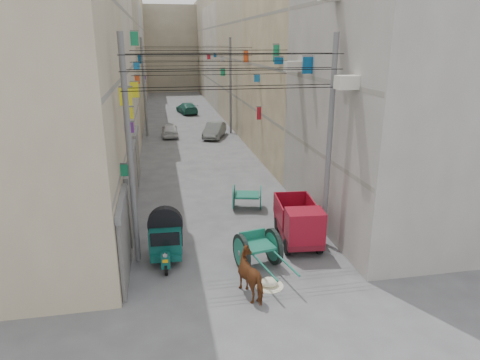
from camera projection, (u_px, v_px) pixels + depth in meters
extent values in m
plane|color=#4A4A4D|center=(275.00, 360.00, 10.85)|extent=(140.00, 140.00, 0.00)
cube|color=gray|center=(121.00, 163.00, 16.60)|extent=(0.25, 9.80, 0.18)
cube|color=gray|center=(114.00, 84.00, 15.67)|extent=(0.25, 9.80, 0.18)
cube|color=beige|center=(63.00, 71.00, 25.32)|extent=(8.00, 12.00, 12.00)
cube|color=gray|center=(134.00, 116.00, 26.87)|extent=(0.25, 11.76, 0.18)
cube|color=gray|center=(130.00, 67.00, 25.95)|extent=(0.25, 11.76, 0.18)
cube|color=gray|center=(126.00, 14.00, 25.02)|extent=(0.25, 11.76, 0.18)
cube|color=tan|center=(91.00, 50.00, 37.15)|extent=(8.00, 14.00, 14.00)
cube|color=gray|center=(140.00, 93.00, 39.02)|extent=(0.25, 13.72, 0.18)
cube|color=gray|center=(138.00, 59.00, 38.09)|extent=(0.25, 13.72, 0.18)
cube|color=gray|center=(135.00, 23.00, 37.16)|extent=(0.25, 13.72, 0.18)
cube|color=#9E9A94|center=(109.00, 57.00, 50.57)|extent=(8.00, 14.00, 11.80)
cube|color=gray|center=(144.00, 80.00, 52.09)|extent=(0.25, 13.72, 0.18)
cube|color=gray|center=(142.00, 54.00, 51.17)|extent=(0.25, 13.72, 0.18)
cube|color=gray|center=(140.00, 28.00, 50.24)|extent=(0.25, 13.72, 0.18)
cube|color=#C2B087|center=(117.00, 48.00, 62.45)|extent=(8.00, 12.00, 13.50)
cube|color=gray|center=(146.00, 73.00, 64.24)|extent=(0.25, 11.76, 0.18)
cube|color=gray|center=(144.00, 52.00, 63.31)|extent=(0.25, 11.76, 0.18)
cube|color=gray|center=(143.00, 30.00, 62.38)|extent=(0.25, 11.76, 0.18)
cube|color=#9E9A94|center=(415.00, 72.00, 17.74)|extent=(8.00, 10.00, 13.00)
cube|color=gray|center=(321.00, 153.00, 18.07)|extent=(0.25, 9.80, 0.18)
cube|color=gray|center=(326.00, 81.00, 17.14)|extent=(0.25, 9.80, 0.18)
cube|color=gray|center=(331.00, 0.00, 16.21)|extent=(0.25, 9.80, 0.18)
cube|color=#C2B087|center=(319.00, 68.00, 28.17)|extent=(8.00, 12.00, 12.00)
cube|color=gray|center=(261.00, 112.00, 28.34)|extent=(0.25, 11.76, 0.18)
cube|color=gray|center=(262.00, 66.00, 27.41)|extent=(0.25, 11.76, 0.18)
cube|color=gray|center=(262.00, 16.00, 26.49)|extent=(0.25, 11.76, 0.18)
cube|color=tan|center=(269.00, 49.00, 40.00)|extent=(8.00, 14.00, 14.00)
cube|color=gray|center=(229.00, 91.00, 40.48)|extent=(0.25, 13.72, 0.18)
cube|color=gray|center=(229.00, 58.00, 39.56)|extent=(0.25, 13.72, 0.18)
cube|color=gray|center=(228.00, 24.00, 38.63)|extent=(0.25, 13.72, 0.18)
cube|color=beige|center=(241.00, 56.00, 53.42)|extent=(8.00, 14.00, 11.80)
cube|color=gray|center=(211.00, 79.00, 53.56)|extent=(0.25, 13.72, 0.18)
cube|color=gray|center=(210.00, 54.00, 52.63)|extent=(0.25, 13.72, 0.18)
cube|color=gray|center=(210.00, 28.00, 51.71)|extent=(0.25, 13.72, 0.18)
cube|color=tan|center=(225.00, 48.00, 65.30)|extent=(8.00, 12.00, 13.50)
cube|color=gray|center=(200.00, 72.00, 65.70)|extent=(0.25, 11.76, 0.18)
cube|color=gray|center=(200.00, 52.00, 64.78)|extent=(0.25, 11.76, 0.18)
cube|color=gray|center=(199.00, 31.00, 63.85)|extent=(0.25, 11.76, 0.18)
cube|color=tan|center=(171.00, 49.00, 70.49)|extent=(22.00, 10.00, 13.00)
cube|color=#505156|center=(125.00, 243.00, 14.23)|extent=(0.12, 3.00, 2.60)
cube|color=slate|center=(121.00, 202.00, 13.79)|extent=(0.18, 3.20, 0.25)
cube|color=#505156|center=(130.00, 204.00, 17.69)|extent=(0.12, 3.00, 2.60)
cube|color=slate|center=(128.00, 170.00, 17.24)|extent=(0.18, 3.20, 0.25)
cube|color=#505156|center=(134.00, 177.00, 21.15)|extent=(0.12, 3.00, 2.60)
cube|color=slate|center=(132.00, 149.00, 20.70)|extent=(0.18, 3.20, 0.25)
cube|color=#505156|center=(137.00, 158.00, 24.69)|extent=(0.12, 3.00, 2.60)
cube|color=slate|center=(136.00, 133.00, 24.25)|extent=(0.18, 3.20, 0.25)
cube|color=silver|center=(222.00, 60.00, 41.70)|extent=(0.38, 0.08, 0.41)
cube|color=#622487|center=(145.00, 79.00, 47.91)|extent=(0.27, 0.08, 0.71)
cube|color=#188656|center=(127.00, 170.00, 15.14)|extent=(0.44, 0.08, 0.42)
cube|color=yellow|center=(135.00, 90.00, 23.33)|extent=(0.45, 0.08, 0.84)
cube|color=#AC1624|center=(209.00, 57.00, 51.61)|extent=(0.41, 0.08, 0.59)
cube|color=#622487|center=(129.00, 128.00, 17.98)|extent=(0.38, 0.08, 0.44)
cube|color=#188656|center=(223.00, 72.00, 41.35)|extent=(0.43, 0.08, 0.72)
cube|color=navy|center=(215.00, 55.00, 46.61)|extent=(0.28, 0.08, 0.44)
cube|color=#188656|center=(134.00, 39.00, 26.44)|extent=(0.48, 0.08, 0.84)
cube|color=silver|center=(144.00, 82.00, 44.59)|extent=(0.31, 0.08, 0.44)
cube|color=#196FB3|center=(257.00, 78.00, 27.62)|extent=(0.35, 0.08, 0.45)
cube|color=#D84A19|center=(246.00, 57.00, 30.63)|extent=(0.34, 0.08, 0.79)
cube|color=yellow|center=(130.00, 113.00, 20.00)|extent=(0.28, 0.08, 0.52)
cube|color=navy|center=(140.00, 59.00, 35.89)|extent=(0.28, 0.08, 0.74)
cube|color=#AC1624|center=(259.00, 113.00, 27.83)|extent=(0.26, 0.08, 0.80)
cube|color=#622487|center=(308.00, 66.00, 18.21)|extent=(0.34, 0.08, 0.55)
cube|color=yellow|center=(126.00, 97.00, 16.41)|extent=(0.47, 0.08, 0.67)
cube|color=#196FB3|center=(137.00, 66.00, 28.03)|extent=(0.40, 0.08, 0.47)
cube|color=#D84A19|center=(137.00, 80.00, 28.78)|extent=(0.32, 0.08, 0.55)
cube|color=navy|center=(279.00, 61.00, 22.28)|extent=(0.47, 0.08, 0.35)
cube|color=#188656|center=(276.00, 53.00, 22.96)|extent=(0.32, 0.08, 0.89)
cube|color=navy|center=(308.00, 65.00, 18.12)|extent=(0.44, 0.08, 0.69)
cube|color=#AC1624|center=(119.00, 184.00, 14.80)|extent=(0.10, 3.20, 0.80)
cube|color=#188656|center=(132.00, 132.00, 23.21)|extent=(0.10, 3.20, 0.80)
cube|color=#196FB3|center=(139.00, 102.00, 34.42)|extent=(0.10, 3.20, 0.80)
cube|color=yellow|center=(143.00, 87.00, 45.63)|extent=(0.10, 3.20, 0.80)
cube|color=#D84A19|center=(339.00, 171.00, 16.25)|extent=(0.10, 3.20, 0.80)
cube|color=#D84A19|center=(276.00, 127.00, 24.66)|extent=(0.10, 3.20, 0.80)
cube|color=yellow|center=(238.00, 100.00, 35.87)|extent=(0.10, 3.20, 0.80)
cube|color=#AC1624|center=(218.00, 86.00, 47.07)|extent=(0.10, 3.20, 0.80)
cube|color=beige|center=(347.00, 82.00, 14.19)|extent=(0.70, 0.55, 0.45)
cube|color=beige|center=(292.00, 66.00, 19.73)|extent=(0.70, 0.55, 0.45)
cylinder|color=slate|center=(130.00, 155.00, 14.58)|extent=(0.20, 0.20, 8.00)
cylinder|color=slate|center=(329.00, 146.00, 15.86)|extent=(0.20, 0.20, 8.00)
cylinder|color=slate|center=(144.00, 88.00, 35.13)|extent=(0.20, 0.20, 8.00)
cylinder|color=slate|center=(230.00, 87.00, 36.41)|extent=(0.20, 0.20, 8.00)
cylinder|color=black|center=(236.00, 89.00, 14.07)|extent=(7.40, 0.02, 0.02)
cylinder|color=black|center=(236.00, 70.00, 13.88)|extent=(7.40, 0.02, 0.02)
cylinder|color=black|center=(236.00, 54.00, 13.73)|extent=(7.40, 0.02, 0.02)
cylinder|color=black|center=(231.00, 86.00, 15.00)|extent=(7.40, 0.02, 0.02)
cylinder|color=black|center=(231.00, 69.00, 14.82)|extent=(7.40, 0.02, 0.02)
cylinder|color=black|center=(231.00, 53.00, 14.66)|extent=(7.40, 0.02, 0.02)
cylinder|color=black|center=(211.00, 75.00, 20.14)|extent=(7.40, 0.02, 0.02)
cylinder|color=black|center=(211.00, 61.00, 19.96)|extent=(7.40, 0.02, 0.02)
cylinder|color=black|center=(211.00, 50.00, 19.80)|extent=(7.40, 0.02, 0.02)
cylinder|color=black|center=(196.00, 66.00, 27.61)|extent=(7.40, 0.02, 0.02)
cylinder|color=black|center=(196.00, 56.00, 27.43)|extent=(7.40, 0.02, 0.02)
cylinder|color=black|center=(195.00, 48.00, 27.27)|extent=(7.40, 0.02, 0.02)
cylinder|color=black|center=(187.00, 60.00, 35.09)|extent=(7.40, 0.02, 0.02)
cylinder|color=black|center=(187.00, 53.00, 34.90)|extent=(7.40, 0.02, 0.02)
cylinder|color=black|center=(187.00, 46.00, 34.75)|extent=(7.40, 0.02, 0.02)
cylinder|color=black|center=(166.00, 268.00, 14.73)|extent=(0.13, 0.50, 0.49)
cylinder|color=black|center=(154.00, 247.00, 16.24)|extent=(0.13, 0.50, 0.49)
cylinder|color=black|center=(180.00, 246.00, 16.37)|extent=(0.13, 0.50, 0.49)
cube|color=#0C463F|center=(167.00, 249.00, 15.75)|extent=(1.19, 1.73, 0.25)
cube|color=#0C463F|center=(166.00, 260.00, 14.68)|extent=(0.33, 0.41, 0.48)
cylinder|color=silver|center=(165.00, 255.00, 14.40)|extent=(0.16, 0.05, 0.16)
cube|color=orange|center=(165.00, 261.00, 14.45)|extent=(0.19, 0.04, 0.11)
cube|color=#0C463F|center=(166.00, 236.00, 15.64)|extent=(1.22, 1.56, 0.84)
cube|color=black|center=(165.00, 239.00, 14.85)|extent=(1.01, 0.11, 0.48)
cube|color=black|center=(150.00, 234.00, 15.54)|extent=(0.09, 1.06, 0.57)
cube|color=black|center=(182.00, 233.00, 15.68)|extent=(0.09, 1.06, 0.57)
cube|color=silver|center=(166.00, 257.00, 15.03)|extent=(1.10, 0.10, 0.05)
cylinder|color=black|center=(241.00, 253.00, 14.93)|extent=(0.41, 1.33, 1.33)
cylinder|color=#155F4A|center=(241.00, 253.00, 14.93)|extent=(0.37, 1.05, 1.04)
cylinder|color=slate|center=(241.00, 253.00, 14.93)|extent=(0.24, 0.21, 0.17)
cylinder|color=black|center=(273.00, 246.00, 15.38)|extent=(0.41, 1.33, 1.33)
cylinder|color=#155F4A|center=(273.00, 246.00, 15.38)|extent=(0.37, 1.05, 1.04)
cylinder|color=slate|center=(273.00, 246.00, 15.38)|extent=(0.24, 0.21, 0.17)
cylinder|color=slate|center=(258.00, 249.00, 15.15)|extent=(1.27, 0.34, 0.08)
cube|color=#155F4A|center=(258.00, 245.00, 15.10)|extent=(1.19, 1.23, 0.10)
cube|color=#155F4A|center=(252.00, 234.00, 15.45)|extent=(0.99, 0.28, 0.33)
cylinder|color=#155F4A|center=(262.00, 265.00, 13.94)|extent=(0.51, 2.16, 0.07)
cylinder|color=#155F4A|center=(283.00, 260.00, 14.22)|extent=(0.51, 2.16, 0.07)
cylinder|color=black|center=(287.00, 247.00, 16.11)|extent=(0.23, 0.64, 0.63)
cylinder|color=black|center=(277.00, 225.00, 18.08)|extent=(0.23, 0.64, 0.63)
cylinder|color=black|center=(319.00, 246.00, 16.22)|extent=(0.23, 0.64, 0.63)
cylinder|color=black|center=(306.00, 223.00, 18.19)|extent=(0.23, 0.64, 0.63)
cube|color=#5F0D19|center=(297.00, 230.00, 17.09)|extent=(1.66, 3.24, 0.33)
cube|color=maroon|center=(305.00, 226.00, 15.85)|extent=(1.46, 1.12, 1.19)
cube|color=black|center=(308.00, 228.00, 15.40)|extent=(1.23, 0.17, 0.52)
cube|color=#5F0D19|center=(295.00, 219.00, 17.50)|extent=(1.61, 2.21, 0.11)
cube|color=maroon|center=(278.00, 210.00, 17.31)|extent=(0.25, 2.08, 0.81)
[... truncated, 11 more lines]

